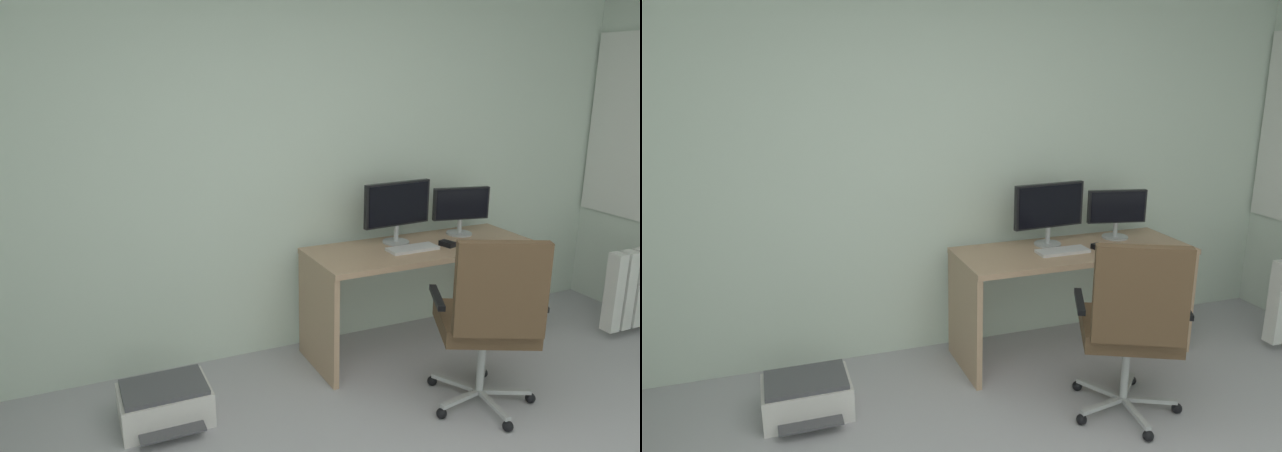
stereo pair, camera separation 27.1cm
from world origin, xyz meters
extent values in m
cube|color=silver|center=(0.00, 2.44, 1.28)|extent=(5.52, 0.10, 2.55)
cube|color=tan|center=(0.92, 2.00, 0.72)|extent=(1.56, 0.58, 0.04)
cube|color=tan|center=(0.16, 2.00, 0.35)|extent=(0.04, 0.56, 0.71)
cube|color=tan|center=(1.68, 2.00, 0.35)|extent=(0.04, 0.56, 0.71)
cylinder|color=#B2B5B7|center=(0.79, 2.13, 0.75)|extent=(0.18, 0.18, 0.01)
cylinder|color=#B2B5B7|center=(0.79, 2.13, 0.81)|extent=(0.03, 0.03, 0.12)
cube|color=black|center=(0.79, 2.13, 1.01)|extent=(0.50, 0.07, 0.29)
cube|color=black|center=(0.79, 2.11, 1.01)|extent=(0.47, 0.04, 0.27)
cylinder|color=#B2B5B7|center=(1.31, 2.13, 0.75)|extent=(0.18, 0.18, 0.01)
cylinder|color=#B2B5B7|center=(1.31, 2.13, 0.81)|extent=(0.03, 0.03, 0.11)
cube|color=black|center=(1.31, 2.13, 0.97)|extent=(0.41, 0.12, 0.23)
cube|color=black|center=(1.31, 2.11, 0.97)|extent=(0.37, 0.08, 0.21)
cube|color=silver|center=(0.80, 1.95, 0.75)|extent=(0.34, 0.13, 0.02)
cube|color=black|center=(1.06, 1.93, 0.76)|extent=(0.09, 0.11, 0.03)
cube|color=#B7BABC|center=(0.99, 1.20, 0.07)|extent=(0.28, 0.16, 0.02)
sphere|color=black|center=(1.13, 1.14, 0.03)|extent=(0.06, 0.06, 0.06)
cube|color=#B7BABC|center=(0.96, 1.37, 0.07)|extent=(0.23, 0.24, 0.02)
sphere|color=black|center=(1.06, 1.48, 0.03)|extent=(0.06, 0.06, 0.06)
cube|color=#B7BABC|center=(0.79, 1.40, 0.07)|extent=(0.17, 0.28, 0.02)
sphere|color=black|center=(0.71, 1.53, 0.03)|extent=(0.06, 0.06, 0.06)
cube|color=#B7BABC|center=(0.71, 1.24, 0.07)|extent=(0.30, 0.08, 0.02)
sphere|color=black|center=(0.56, 1.21, 0.03)|extent=(0.06, 0.06, 0.06)
cube|color=#B7BABC|center=(0.84, 1.12, 0.07)|extent=(0.07, 0.30, 0.02)
sphere|color=black|center=(0.82, 0.97, 0.03)|extent=(0.06, 0.06, 0.06)
cylinder|color=#B7BABC|center=(0.86, 1.27, 0.26)|extent=(0.04, 0.04, 0.38)
cube|color=brown|center=(0.86, 1.27, 0.50)|extent=(0.66, 0.64, 0.10)
cube|color=brown|center=(0.74, 1.03, 0.80)|extent=(0.45, 0.27, 0.51)
cube|color=black|center=(0.61, 1.38, 0.65)|extent=(0.18, 0.31, 0.03)
cube|color=black|center=(1.10, 1.15, 0.65)|extent=(0.18, 0.31, 0.03)
cube|color=silver|center=(-0.85, 1.81, 0.10)|extent=(0.48, 0.35, 0.20)
cube|color=#4C4C51|center=(-0.85, 1.81, 0.21)|extent=(0.44, 0.32, 0.02)
cube|color=#4C4C51|center=(-0.85, 1.60, 0.06)|extent=(0.34, 0.10, 0.01)
cube|color=white|center=(2.26, 1.57, 0.35)|extent=(0.09, 0.10, 0.58)
cube|color=white|center=(2.37, 1.57, 0.35)|extent=(0.09, 0.10, 0.58)
cube|color=white|center=(2.49, 1.57, 0.35)|extent=(0.09, 0.10, 0.58)
camera|label=1|loc=(-1.23, -1.16, 1.90)|focal=33.13mm
camera|label=2|loc=(-0.98, -1.26, 1.90)|focal=33.13mm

